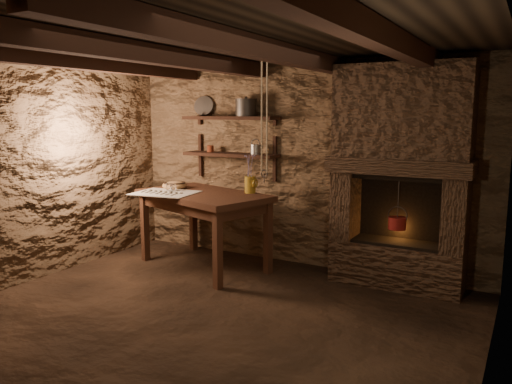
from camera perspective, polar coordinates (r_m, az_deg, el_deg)
The scene contains 24 objects.
floor at distance 4.56m, azimuth -6.17°, elevation -14.46°, with size 4.50×4.50×0.00m, color black.
back_wall at distance 5.95m, azimuth 4.87°, elevation 3.10°, with size 4.50×0.04×2.40m, color #493322.
left_wall at distance 5.82m, azimuth -24.75°, elevation 2.17°, with size 0.04×4.00×2.40m, color #493322.
right_wall at distance 3.45m, azimuth 25.57°, elevation -2.08°, with size 0.04×4.00×2.40m, color #493322.
ceiling at distance 4.22m, azimuth -6.74°, elevation 16.98°, with size 4.50×4.00×0.04m, color black.
beam_far_left at distance 5.23m, azimuth -20.58°, elevation 13.95°, with size 0.14×3.95×0.16m, color black.
beam_mid_left at distance 4.52m, azimuth -12.05°, elevation 15.17°, with size 0.14×3.95×0.16m, color black.
beam_mid_right at distance 3.94m, azimuth -0.58°, elevation 16.29°, with size 0.14×3.95×0.16m, color black.
beam_far_right at distance 3.55m, azimuth 14.19°, elevation 16.82°, with size 0.14×3.95×0.16m, color black.
shelf_lower at distance 6.20m, azimuth -2.92°, elevation 4.29°, with size 1.25×0.30×0.04m, color black.
shelf_upper at distance 6.18m, azimuth -2.96°, elevation 8.45°, with size 1.25×0.30×0.04m, color black.
hearth at distance 5.33m, azimuth 16.16°, elevation 2.37°, with size 1.43×0.51×2.30m.
work_table at distance 5.92m, azimuth -5.99°, elevation -4.01°, with size 1.75×1.31×0.89m.
linen_cloth at distance 5.86m, azimuth -10.35°, elevation -0.10°, with size 0.69×0.55×0.01m, color beige.
pewter_cutlery_row at distance 5.84m, azimuth -10.49°, elevation -0.03°, with size 0.58×0.22×0.01m, color #9B998C, non-canonical shape.
drinking_glasses at distance 5.94m, azimuth -9.38°, elevation 0.52°, with size 0.22×0.07×0.09m, color white, non-canonical shape.
stoneware_jug at distance 5.76m, azimuth -0.65°, elevation 1.79°, with size 0.17×0.17×0.45m.
wooden_bowl at distance 6.21m, azimuth -9.28°, elevation 0.73°, with size 0.30×0.30×0.11m, color #A97A49.
iron_stockpot at distance 6.07m, azimuth -1.16°, elevation 9.53°, with size 0.25×0.25×0.19m, color #2E2B29.
tin_pan at distance 6.52m, azimuth -5.97°, elevation 9.75°, with size 0.26×0.26×0.03m, color #979792.
small_kettle at distance 6.02m, azimuth -0.05°, elevation 4.91°, with size 0.17×0.13×0.18m, color #979792, non-canonical shape.
rusty_tin at distance 6.36m, azimuth -5.23°, elevation 4.94°, with size 0.08×0.08×0.08m, color #612313.
red_pot at distance 5.36m, azimuth 15.84°, elevation -3.34°, with size 0.20×0.19×0.54m.
hanging_ropes at distance 5.05m, azimuth 0.96°, elevation 8.90°, with size 0.08×0.08×1.20m, color beige, non-canonical shape.
Camera 1 is at (2.45, -3.39, 1.81)m, focal length 35.00 mm.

